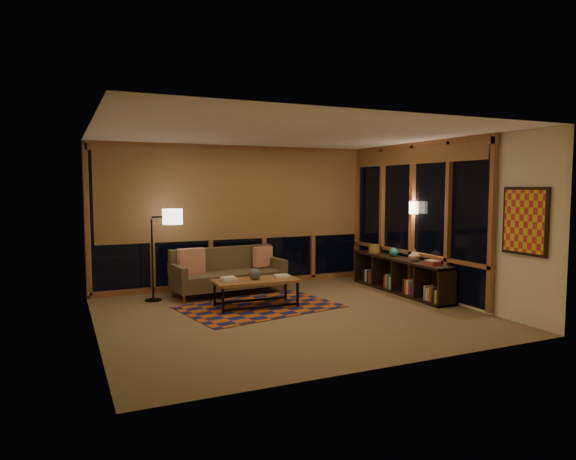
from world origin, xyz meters
name	(u,v)px	position (x,y,z in m)	size (l,w,h in m)	color
floor	(290,314)	(0.00, 0.00, 0.00)	(5.50, 5.00, 0.01)	olive
ceiling	(290,133)	(0.00, 0.00, 2.70)	(5.50, 5.00, 0.01)	white
walls	(290,225)	(0.00, 0.00, 1.35)	(5.51, 5.01, 2.70)	#F0E5C0
window_wall_back	(238,216)	(0.00, 2.43, 1.35)	(5.30, 0.16, 2.60)	#956134
window_wall_right	(411,218)	(2.68, 0.60, 1.35)	(0.16, 3.70, 2.60)	#956134
wall_art	(525,221)	(2.71, -1.85, 1.45)	(0.06, 0.74, 0.94)	red
wall_sconce	(414,208)	(2.62, 0.45, 1.55)	(0.12, 0.18, 0.22)	white
sofa	(229,272)	(-0.40, 1.77, 0.40)	(1.97, 0.80, 0.81)	#4A3D25
pillow_left	(191,260)	(-1.05, 1.87, 0.64)	(0.47, 0.16, 0.47)	#B02A04
pillow_right	(263,258)	(0.34, 1.97, 0.59)	(0.37, 0.12, 0.37)	#B02A04
area_rug	(260,307)	(-0.25, 0.61, 0.01)	(2.38, 1.59, 0.01)	#AD4911
coffee_table	(256,293)	(-0.30, 0.64, 0.22)	(1.34, 0.61, 0.45)	#956134
book_stack_a	(228,279)	(-0.75, 0.67, 0.48)	(0.26, 0.21, 0.08)	beige
book_stack_b	(282,276)	(0.14, 0.62, 0.47)	(0.23, 0.18, 0.05)	beige
ceramic_pot	(255,274)	(-0.31, 0.65, 0.54)	(0.19, 0.19, 0.19)	black
floor_lamp	(152,255)	(-1.73, 1.79, 0.78)	(0.52, 0.34, 1.55)	black
bookshelf	(400,275)	(2.49, 0.63, 0.32)	(0.40, 2.52, 0.63)	black
basket	(374,249)	(2.47, 1.46, 0.71)	(0.22, 0.22, 0.16)	olive
teal_bowl	(394,252)	(2.49, 0.84, 0.71)	(0.16, 0.16, 0.16)	#1A7C7D
vase	(415,255)	(2.49, 0.23, 0.73)	(0.20, 0.20, 0.20)	tan
shelf_book_stack	(432,263)	(2.49, -0.23, 0.67)	(0.17, 0.24, 0.07)	beige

